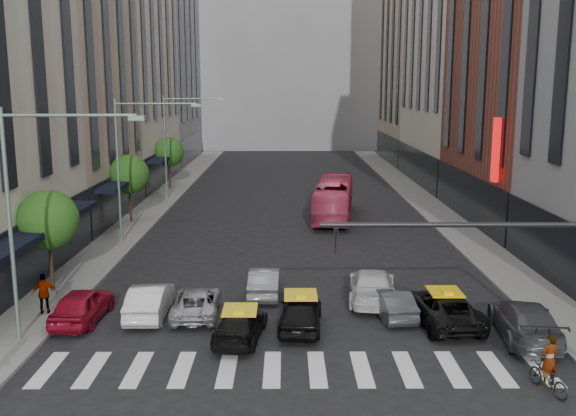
{
  "coord_description": "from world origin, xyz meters",
  "views": [
    {
      "loc": [
        -0.52,
        -19.83,
        9.9
      ],
      "look_at": [
        -0.4,
        11.2,
        4.0
      ],
      "focal_mm": 40.0,
      "sensor_mm": 36.0,
      "label": 1
    }
  ],
  "objects_px": {
    "pedestrian_far": "(44,294)",
    "streetlamp_far": "(176,133)",
    "car_white_front": "(150,300)",
    "taxi_center": "(301,312)",
    "bus": "(334,199)",
    "motorcycle": "(548,378)",
    "streetlamp_near": "(33,194)",
    "car_red": "(82,305)",
    "streetlamp_mid": "(132,152)",
    "taxi_left": "(240,325)"
  },
  "relations": [
    {
      "from": "streetlamp_far",
      "to": "car_red",
      "type": "bearing_deg",
      "value": -88.37
    },
    {
      "from": "motorcycle",
      "to": "pedestrian_far",
      "type": "relative_size",
      "value": 1.03
    },
    {
      "from": "car_white_front",
      "to": "motorcycle",
      "type": "xyz_separation_m",
      "value": [
        14.53,
        -7.18,
        -0.24
      ]
    },
    {
      "from": "streetlamp_mid",
      "to": "taxi_left",
      "type": "bearing_deg",
      "value": -63.92
    },
    {
      "from": "taxi_left",
      "to": "motorcycle",
      "type": "relative_size",
      "value": 2.28
    },
    {
      "from": "taxi_left",
      "to": "bus",
      "type": "distance_m",
      "value": 24.48
    },
    {
      "from": "motorcycle",
      "to": "car_white_front",
      "type": "bearing_deg",
      "value": -44.09
    },
    {
      "from": "streetlamp_mid",
      "to": "pedestrian_far",
      "type": "xyz_separation_m",
      "value": [
        -0.97,
        -13.15,
        -4.86
      ]
    },
    {
      "from": "taxi_center",
      "to": "motorcycle",
      "type": "bearing_deg",
      "value": 148.82
    },
    {
      "from": "streetlamp_near",
      "to": "streetlamp_mid",
      "type": "height_order",
      "value": "same"
    },
    {
      "from": "car_red",
      "to": "bus",
      "type": "bearing_deg",
      "value": -116.83
    },
    {
      "from": "car_red",
      "to": "pedestrian_far",
      "type": "bearing_deg",
      "value": -14.67
    },
    {
      "from": "taxi_center",
      "to": "streetlamp_mid",
      "type": "bearing_deg",
      "value": -51.12
    },
    {
      "from": "motorcycle",
      "to": "streetlamp_mid",
      "type": "bearing_deg",
      "value": -65.96
    },
    {
      "from": "taxi_center",
      "to": "motorcycle",
      "type": "distance_m",
      "value": 9.79
    },
    {
      "from": "car_red",
      "to": "streetlamp_far",
      "type": "bearing_deg",
      "value": -85.64
    },
    {
      "from": "car_red",
      "to": "car_white_front",
      "type": "xyz_separation_m",
      "value": [
        2.76,
        0.64,
        -0.01
      ]
    },
    {
      "from": "car_white_front",
      "to": "pedestrian_far",
      "type": "height_order",
      "value": "pedestrian_far"
    },
    {
      "from": "car_white_front",
      "to": "streetlamp_far",
      "type": "bearing_deg",
      "value": -83.6
    },
    {
      "from": "taxi_center",
      "to": "bus",
      "type": "xyz_separation_m",
      "value": [
        3.05,
        22.67,
        0.77
      ]
    },
    {
      "from": "car_red",
      "to": "taxi_center",
      "type": "xyz_separation_m",
      "value": [
        9.3,
        -0.9,
        -0.01
      ]
    },
    {
      "from": "bus",
      "to": "pedestrian_far",
      "type": "distance_m",
      "value": 25.51
    },
    {
      "from": "taxi_center",
      "to": "pedestrian_far",
      "type": "bearing_deg",
      "value": -3.38
    },
    {
      "from": "streetlamp_far",
      "to": "bus",
      "type": "relative_size",
      "value": 0.84
    },
    {
      "from": "streetlamp_far",
      "to": "car_white_front",
      "type": "distance_m",
      "value": 29.76
    },
    {
      "from": "streetlamp_far",
      "to": "motorcycle",
      "type": "relative_size",
      "value": 4.88
    },
    {
      "from": "taxi_center",
      "to": "motorcycle",
      "type": "relative_size",
      "value": 2.3
    },
    {
      "from": "streetlamp_near",
      "to": "streetlamp_mid",
      "type": "xyz_separation_m",
      "value": [
        0.0,
        16.0,
        0.0
      ]
    },
    {
      "from": "pedestrian_far",
      "to": "streetlamp_far",
      "type": "bearing_deg",
      "value": -107.52
    },
    {
      "from": "streetlamp_mid",
      "to": "car_red",
      "type": "distance_m",
      "value": 14.69
    },
    {
      "from": "car_red",
      "to": "taxi_center",
      "type": "height_order",
      "value": "car_red"
    },
    {
      "from": "streetlamp_near",
      "to": "bus",
      "type": "distance_m",
      "value": 27.79
    },
    {
      "from": "streetlamp_far",
      "to": "taxi_center",
      "type": "bearing_deg",
      "value": -71.67
    },
    {
      "from": "motorcycle",
      "to": "streetlamp_near",
      "type": "bearing_deg",
      "value": -31.02
    },
    {
      "from": "car_red",
      "to": "pedestrian_far",
      "type": "relative_size",
      "value": 2.4
    },
    {
      "from": "streetlamp_mid",
      "to": "streetlamp_far",
      "type": "relative_size",
      "value": 1.0
    },
    {
      "from": "car_white_front",
      "to": "taxi_left",
      "type": "height_order",
      "value": "car_white_front"
    },
    {
      "from": "streetlamp_far",
      "to": "car_red",
      "type": "relative_size",
      "value": 2.09
    },
    {
      "from": "streetlamp_mid",
      "to": "taxi_left",
      "type": "relative_size",
      "value": 2.14
    },
    {
      "from": "streetlamp_mid",
      "to": "pedestrian_far",
      "type": "height_order",
      "value": "streetlamp_mid"
    },
    {
      "from": "car_red",
      "to": "taxi_center",
      "type": "relative_size",
      "value": 1.01
    },
    {
      "from": "car_white_front",
      "to": "taxi_center",
      "type": "relative_size",
      "value": 1.03
    },
    {
      "from": "car_red",
      "to": "bus",
      "type": "distance_m",
      "value": 25.05
    },
    {
      "from": "streetlamp_far",
      "to": "streetlamp_near",
      "type": "bearing_deg",
      "value": -90.0
    },
    {
      "from": "car_red",
      "to": "taxi_left",
      "type": "height_order",
      "value": "car_red"
    },
    {
      "from": "streetlamp_near",
      "to": "car_red",
      "type": "xyz_separation_m",
      "value": [
        0.84,
        2.28,
        -5.17
      ]
    },
    {
      "from": "car_red",
      "to": "taxi_left",
      "type": "distance_m",
      "value": 7.18
    },
    {
      "from": "streetlamp_near",
      "to": "bus",
      "type": "xyz_separation_m",
      "value": [
        13.2,
        24.06,
        -4.41
      ]
    },
    {
      "from": "motorcycle",
      "to": "pedestrian_far",
      "type": "distance_m",
      "value": 20.39
    },
    {
      "from": "car_white_front",
      "to": "bus",
      "type": "xyz_separation_m",
      "value": [
        9.6,
        21.14,
        0.78
      ]
    }
  ]
}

